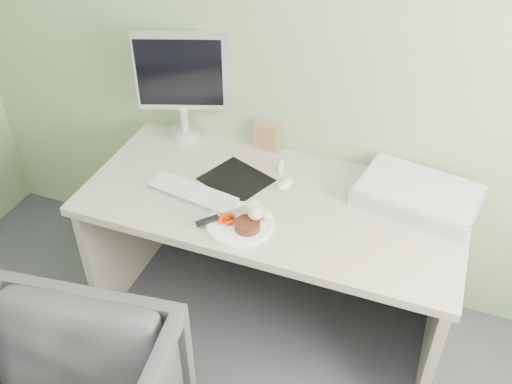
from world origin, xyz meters
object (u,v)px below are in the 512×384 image
at_px(plate, 240,224).
at_px(monitor, 183,81).
at_px(desk, 272,230).
at_px(scanner, 417,195).

distance_m(plate, monitor, 0.77).
bearing_deg(desk, monitor, 150.29).
relative_size(desk, monitor, 3.04).
distance_m(scanner, monitor, 1.16).
height_order(plate, monitor, monitor).
bearing_deg(desk, plate, -106.71).
relative_size(desk, scanner, 3.33).
bearing_deg(scanner, monitor, -176.16).
xyz_separation_m(plate, monitor, (-0.49, 0.52, 0.29)).
distance_m(plate, scanner, 0.75).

